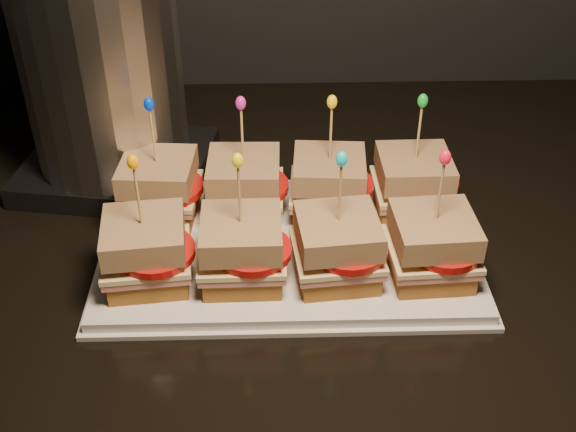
{
  "coord_description": "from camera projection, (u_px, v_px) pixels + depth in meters",
  "views": [
    {
      "loc": [
        -0.5,
        0.86,
        1.46
      ],
      "look_at": [
        -0.49,
        1.53,
        0.98
      ],
      "focal_mm": 45.0,
      "sensor_mm": 36.0,
      "label": 1
    }
  ],
  "objects": [
    {
      "name": "sandwich_6_frill",
      "position": [
        342.0,
        159.0,
        0.71
      ],
      "size": [
        0.01,
        0.01,
        0.02
      ],
      "primitive_type": "ellipsoid",
      "color": "#12BBC2",
      "rests_on": "sandwich_6_pick"
    },
    {
      "name": "sandwich_4_ham",
      "position": [
        147.0,
        259.0,
        0.78
      ],
      "size": [
        0.1,
        0.1,
        0.01
      ],
      "primitive_type": "cube",
      "rotation": [
        0.0,
        0.0,
        0.11
      ],
      "color": "#C06A5F",
      "rests_on": "sandwich_4_bread_bot"
    },
    {
      "name": "sandwich_4_bread_bot",
      "position": [
        149.0,
        270.0,
        0.79
      ],
      "size": [
        0.09,
        0.09,
        0.02
      ],
      "primitive_type": "cube",
      "rotation": [
        0.0,
        0.0,
        0.11
      ],
      "color": "brown",
      "rests_on": "platter"
    },
    {
      "name": "sandwich_5_ham",
      "position": [
        242.0,
        257.0,
        0.78
      ],
      "size": [
        0.09,
        0.09,
        0.01
      ],
      "primitive_type": "cube",
      "rotation": [
        0.0,
        0.0,
        0.02
      ],
      "color": "#C06A5F",
      "rests_on": "sandwich_5_bread_bot"
    },
    {
      "name": "sandwich_6_tomato",
      "position": [
        349.0,
        248.0,
        0.77
      ],
      "size": [
        0.08,
        0.08,
        0.01
      ],
      "primitive_type": "cylinder",
      "color": "#B3110E",
      "rests_on": "sandwich_6_cheese"
    },
    {
      "name": "sandwich_4_tomato",
      "position": [
        156.0,
        252.0,
        0.77
      ],
      "size": [
        0.08,
        0.08,
        0.01
      ],
      "primitive_type": "cylinder",
      "color": "#B3110E",
      "rests_on": "sandwich_4_cheese"
    },
    {
      "name": "sandwich_7_bread_top",
      "position": [
        434.0,
        229.0,
        0.77
      ],
      "size": [
        0.09,
        0.09,
        0.03
      ],
      "primitive_type": "cube",
      "rotation": [
        0.0,
        0.0,
        0.06
      ],
      "color": "#5E3016",
      "rests_on": "sandwich_7_tomato"
    },
    {
      "name": "sandwich_3_ham",
      "position": [
        412.0,
        191.0,
        0.89
      ],
      "size": [
        0.09,
        0.09,
        0.01
      ],
      "primitive_type": "cube",
      "rotation": [
        0.0,
        0.0,
        0.02
      ],
      "color": "#C06A5F",
      "rests_on": "sandwich_3_bread_bot"
    },
    {
      "name": "sandwich_0_cheese",
      "position": [
        160.0,
        190.0,
        0.88
      ],
      "size": [
        0.1,
        0.1,
        0.01
      ],
      "primitive_type": "cube",
      "rotation": [
        0.0,
        0.0,
        -0.08
      ],
      "color": "beige",
      "rests_on": "sandwich_0_ham"
    },
    {
      "name": "sandwich_4_pick",
      "position": [
        138.0,
        200.0,
        0.73
      ],
      "size": [
        0.0,
        0.0,
        0.09
      ],
      "primitive_type": "cylinder",
      "color": "tan",
      "rests_on": "sandwich_4_bread_top"
    },
    {
      "name": "sandwich_7_pick",
      "position": [
        440.0,
        195.0,
        0.74
      ],
      "size": [
        0.0,
        0.0,
        0.09
      ],
      "primitive_type": "cylinder",
      "color": "tan",
      "rests_on": "sandwich_7_bread_top"
    },
    {
      "name": "sandwich_2_pick",
      "position": [
        331.0,
        137.0,
        0.84
      ],
      "size": [
        0.0,
        0.0,
        0.09
      ],
      "primitive_type": "cylinder",
      "color": "tan",
      "rests_on": "sandwich_2_bread_top"
    },
    {
      "name": "appliance_base",
      "position": [
        118.0,
        166.0,
        0.99
      ],
      "size": [
        0.27,
        0.24,
        0.03
      ],
      "primitive_type": "cube",
      "rotation": [
        0.0,
        0.0,
        -0.16
      ],
      "color": "#262628",
      "rests_on": "granite_slab"
    },
    {
      "name": "sandwich_1_pick",
      "position": [
        242.0,
        138.0,
        0.84
      ],
      "size": [
        0.0,
        0.0,
        0.09
      ],
      "primitive_type": "cylinder",
      "color": "tan",
      "rests_on": "sandwich_1_bread_top"
    },
    {
      "name": "sandwich_6_pick",
      "position": [
        340.0,
        196.0,
        0.74
      ],
      "size": [
        0.0,
        0.0,
        0.09
      ],
      "primitive_type": "cylinder",
      "color": "tan",
      "rests_on": "sandwich_6_bread_top"
    },
    {
      "name": "sandwich_7_tomato",
      "position": [
        444.0,
        247.0,
        0.77
      ],
      "size": [
        0.08,
        0.08,
        0.01
      ],
      "primitive_type": "cylinder",
      "color": "#B3110E",
      "rests_on": "sandwich_7_cheese"
    },
    {
      "name": "sandwich_1_bread_bot",
      "position": [
        245.0,
        204.0,
        0.89
      ],
      "size": [
        0.09,
        0.09,
        0.02
      ],
      "primitive_type": "cube",
      "rotation": [
        0.0,
        0.0,
        -0.02
      ],
      "color": "brown",
      "rests_on": "platter"
    },
    {
      "name": "sandwich_1_frill",
      "position": [
        241.0,
        103.0,
        0.81
      ],
      "size": [
        0.01,
        0.01,
        0.02
      ],
      "primitive_type": "ellipsoid",
      "color": "#C02093",
      "rests_on": "sandwich_1_pick"
    },
    {
      "name": "sandwich_5_cheese",
      "position": [
        242.0,
        252.0,
        0.78
      ],
      "size": [
        0.1,
        0.09,
        0.01
      ],
      "primitive_type": "cube",
      "rotation": [
        0.0,
        0.0,
        0.02
      ],
      "color": "beige",
      "rests_on": "sandwich_5_ham"
    },
    {
      "name": "sandwich_0_ham",
      "position": [
        160.0,
        195.0,
        0.88
      ],
      "size": [
        0.1,
        0.1,
        0.01
      ],
      "primitive_type": "cube",
      "rotation": [
        0.0,
        0.0,
        -0.08
      ],
      "color": "#C06A5F",
      "rests_on": "sandwich_0_bread_bot"
    },
    {
      "name": "sandwich_6_ham",
      "position": [
        337.0,
        256.0,
        0.79
      ],
      "size": [
        0.1,
        0.1,
        0.01
      ],
      "primitive_type": "cube",
      "rotation": [
        0.0,
        0.0,
        0.1
      ],
      "color": "#C06A5F",
      "rests_on": "sandwich_6_bread_bot"
    },
    {
      "name": "sandwich_5_frill",
      "position": [
        238.0,
        160.0,
        0.71
      ],
      "size": [
        0.01,
        0.01,
        0.02
      ],
      "primitive_type": "ellipsoid",
      "color": "yellow",
      "rests_on": "sandwich_5_pick"
    },
    {
      "name": "sandwich_5_bread_bot",
      "position": [
        243.0,
        268.0,
        0.79
      ],
      "size": [
        0.09,
        0.09,
        0.02
      ],
      "primitive_type": "cube",
      "rotation": [
        0.0,
        0.0,
        0.02
      ],
      "color": "brown",
      "rests_on": "platter"
    },
    {
      "name": "sandwich_5_tomato",
      "position": [
        253.0,
        250.0,
        0.77
      ],
      "size": [
        0.08,
        0.08,
        0.01
      ],
      "primitive_type": "cylinder",
      "color": "#B3110E",
      "rests_on": "sandwich_5_cheese"
    },
    {
      "name": "appliance_body",
      "position": [
        102.0,
        68.0,
        0.91
      ],
      "size": [
        0.2,
        0.2,
        0.26
      ],
      "primitive_type": "cylinder",
      "color": "silver",
      "rests_on": "appliance_base"
    },
    {
      "name": "sandwich_2_cheese",
      "position": [
        329.0,
        188.0,
        0.88
      ],
      "size": [
        0.1,
        0.1,
        0.01
      ],
      "primitive_type": "cube",
      "rotation": [
        0.0,
        0.0,
        -0.07
      ],
      "color": "beige",
      "rests_on": "sandwich_2_ham"
    },
    {
      "name": "sandwich_4_cheese",
      "position": [
        146.0,
        254.0,
        0.78
      ],
      "size": [
        0.1,
        0.1,
        0.01
      ],
      "primitive_type": "cube",
      "rotation": [
        0.0,
        0.0,
        0.11
      ],
      "color": "beige",
      "rests_on": "sandwich_4_ham"
    },
    {
      "name": "granite_slab",
      "position": [
        369.0,
        213.0,
        0.96
      ],
      "size": [
        2.27,
        0.74,
        0.04
      ],
      "primitive_type": "cube",
      "color": "black",
      "rests_on": "cabinet"
    },
    {
      "name": "sandwich_2_frill",
      "position": [
        332.0,
        102.0,
        0.81
      ],
      "size": [
        0.01,
        0.01,
        0.02
      ],
      "primitive_type": "ellipsoid",
      "color": "yellow",
      "rests_on": "sandwich_2_pick"
    },
    {
      "name": "sandwich_1_cheese",
      "position": [
        244.0,
        189.0,
        0.88
      ],
      "size": [
        0.1,
        0.09,
        0.01
      ],
      "primitive_type": "cube",
      "rotation": [
        0.0,
        0.0,
        -0.02
      ],
      "color": "beige",
      "rests_on": "sandwich_1_ham"
    },
    {
      "name": "appliance",
      "position": [
        103.0,
        72.0,
        0.91
      ],
      "size": [
        0.24,
        0.2,
        0.31
      ],
      "primitive_type": null,
      "color": "silver",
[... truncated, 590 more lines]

